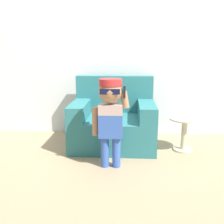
# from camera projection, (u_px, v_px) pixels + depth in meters

# --- Properties ---
(ground_plane) EXTENTS (10.00, 10.00, 0.00)m
(ground_plane) POSITION_uv_depth(u_px,v_px,m) (107.00, 145.00, 3.66)
(ground_plane) COLOR #998466
(wall_back) EXTENTS (10.00, 0.05, 2.60)m
(wall_back) POSITION_uv_depth(u_px,v_px,m) (110.00, 50.00, 4.00)
(wall_back) COLOR silver
(wall_back) RESTS_ON ground_plane
(armchair) EXTENTS (1.12, 0.91, 0.94)m
(armchair) POSITION_uv_depth(u_px,v_px,m) (113.00, 122.00, 3.65)
(armchair) COLOR #286B70
(armchair) RESTS_ON ground_plane
(person_child) EXTENTS (0.41, 0.31, 1.00)m
(person_child) POSITION_uv_depth(u_px,v_px,m) (110.00, 109.00, 2.84)
(person_child) COLOR #3356AD
(person_child) RESTS_ON ground_plane
(side_table) EXTENTS (0.39, 0.39, 0.44)m
(side_table) POSITION_uv_depth(u_px,v_px,m) (184.00, 131.00, 3.42)
(side_table) COLOR beige
(side_table) RESTS_ON ground_plane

